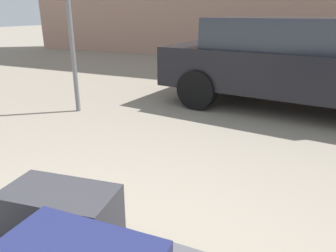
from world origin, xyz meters
name	(u,v)px	position (x,y,z in m)	size (l,w,h in m)	color
duffel_bag_charcoal_rear_left	(62,215)	(-0.16, 0.20, 0.49)	(0.59, 0.31, 0.30)	#2D2D33
parked_car	(300,62)	(0.71, 4.63, 0.76)	(4.48, 2.31, 1.42)	black
no_parking_sign	(69,7)	(-2.43, 3.03, 1.56)	(0.50, 0.10, 2.54)	slate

